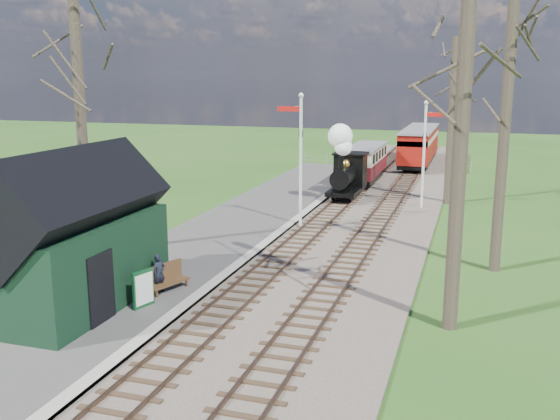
% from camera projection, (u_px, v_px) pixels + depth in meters
% --- Properties ---
extents(ground, '(140.00, 140.00, 0.00)m').
position_uv_depth(ground, '(136.00, 395.00, 13.93)').
color(ground, '#245019').
rests_on(ground, ground).
extents(distant_hills, '(114.40, 48.00, 22.02)m').
position_uv_depth(distant_hills, '(422.00, 267.00, 76.93)').
color(distant_hills, '#385B23').
rests_on(distant_hills, ground).
extents(ballast_bed, '(8.00, 60.00, 0.10)m').
position_uv_depth(ballast_bed, '(365.00, 205.00, 34.03)').
color(ballast_bed, brown).
rests_on(ballast_bed, ground).
extents(track_near, '(1.60, 60.00, 0.15)m').
position_uv_depth(track_near, '(342.00, 202.00, 34.41)').
color(track_near, brown).
rests_on(track_near, ground).
extents(track_far, '(1.60, 60.00, 0.15)m').
position_uv_depth(track_far, '(389.00, 205.00, 33.64)').
color(track_far, brown).
rests_on(track_far, ground).
extents(platform, '(5.00, 44.00, 0.20)m').
position_uv_depth(platform, '(228.00, 232.00, 27.99)').
color(platform, '#474442').
rests_on(platform, ground).
extents(coping_strip, '(0.40, 44.00, 0.21)m').
position_uv_depth(coping_strip, '(277.00, 236.00, 27.31)').
color(coping_strip, '#B2AD9E').
rests_on(coping_strip, ground).
extents(station_shed, '(3.25, 6.30, 4.78)m').
position_uv_depth(station_shed, '(74.00, 238.00, 18.44)').
color(station_shed, black).
rests_on(station_shed, platform).
extents(semaphore_near, '(1.22, 0.24, 6.22)m').
position_uv_depth(semaphore_near, '(299.00, 151.00, 28.30)').
color(semaphore_near, silver).
rests_on(semaphore_near, ground).
extents(semaphore_far, '(1.22, 0.24, 5.72)m').
position_uv_depth(semaphore_far, '(426.00, 146.00, 32.43)').
color(semaphore_far, silver).
rests_on(semaphore_far, ground).
extents(bare_trees, '(15.51, 22.39, 12.00)m').
position_uv_depth(bare_trees, '(311.00, 127.00, 21.84)').
color(bare_trees, '#382D23').
rests_on(bare_trees, ground).
extents(fence_line, '(12.60, 0.08, 1.00)m').
position_uv_depth(fence_line, '(384.00, 162.00, 47.27)').
color(fence_line, slate).
rests_on(fence_line, ground).
extents(locomotive, '(1.70, 3.97, 4.26)m').
position_uv_depth(locomotive, '(346.00, 166.00, 34.97)').
color(locomotive, black).
rests_on(locomotive, ground).
extents(coach, '(1.99, 6.81, 2.09)m').
position_uv_depth(coach, '(365.00, 162.00, 40.73)').
color(coach, black).
rests_on(coach, ground).
extents(red_carriage_a, '(2.26, 5.60, 2.38)m').
position_uv_depth(red_carriage_a, '(416.00, 149.00, 46.17)').
color(red_carriage_a, black).
rests_on(red_carriage_a, ground).
extents(red_carriage_b, '(2.26, 5.60, 2.38)m').
position_uv_depth(red_carriage_b, '(422.00, 142.00, 51.29)').
color(red_carriage_b, black).
rests_on(red_carriage_b, ground).
extents(sign_board, '(0.32, 0.77, 1.14)m').
position_uv_depth(sign_board, '(143.00, 289.00, 18.53)').
color(sign_board, '#0D3F1D').
rests_on(sign_board, platform).
extents(bench, '(0.93, 1.59, 0.87)m').
position_uv_depth(bench, '(166.00, 278.00, 20.05)').
color(bench, '#4C311B').
rests_on(bench, platform).
extents(person, '(0.45, 0.53, 1.24)m').
position_uv_depth(person, '(159.00, 273.00, 19.82)').
color(person, black).
rests_on(person, platform).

